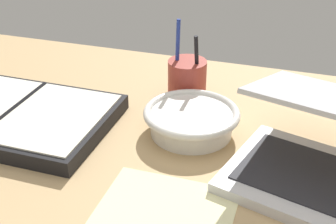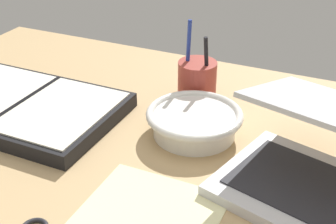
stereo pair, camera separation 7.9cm
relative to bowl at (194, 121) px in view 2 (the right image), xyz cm
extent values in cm
cube|color=tan|center=(1.19, -16.21, -3.73)|extent=(140.00, 100.00, 2.00)
cube|color=silver|center=(25.01, -10.33, -1.83)|extent=(36.05, 28.05, 1.80)
cube|color=#232328|center=(25.01, -10.33, -0.81)|extent=(30.86, 21.54, 0.24)
cylinder|color=silver|center=(0.00, 0.00, -0.66)|extent=(15.00, 15.00, 4.14)
torus|color=silver|center=(0.00, 0.00, 1.40)|extent=(17.65, 17.65, 1.41)
cylinder|color=#9E382D|center=(-4.43, 12.58, 1.55)|extent=(7.92, 7.92, 8.56)
cylinder|color=black|center=(-2.31, 12.06, 5.09)|extent=(1.18, 2.36, 13.66)
cylinder|color=#233899|center=(-6.61, 12.65, 6.20)|extent=(0.85, 2.22, 15.88)
cube|color=black|center=(-33.00, -6.89, -1.29)|extent=(36.81, 25.04, 2.88)
cube|color=silver|center=(-24.16, -6.97, 0.30)|extent=(17.19, 22.71, 0.30)
cube|color=black|center=(-33.00, -6.89, 0.45)|extent=(1.01, 22.56, 0.30)
camera|label=1|loc=(18.40, -71.29, 43.40)|focal=50.00mm
camera|label=2|loc=(25.78, -68.44, 43.40)|focal=50.00mm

